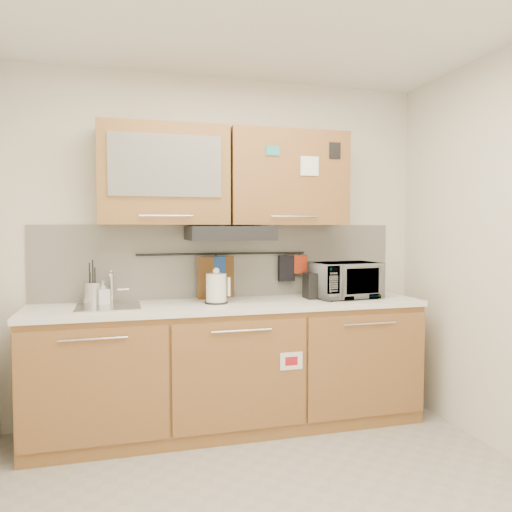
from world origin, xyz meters
TOP-DOWN VIEW (x-y plane):
  - wall_back at (0.00, 1.50)m, footprint 3.20×0.00m
  - base_cabinet at (0.00, 1.19)m, footprint 2.80×0.64m
  - countertop at (0.00, 1.19)m, footprint 2.82×0.62m
  - backsplash at (0.00, 1.49)m, footprint 2.80×0.02m
  - upper_cabinets at (-0.00, 1.32)m, footprint 1.82×0.37m
  - range_hood at (0.00, 1.25)m, footprint 0.60×0.46m
  - sink at (-0.85, 1.21)m, footprint 0.42×0.40m
  - utensil_rail at (0.00, 1.45)m, footprint 1.30×0.02m
  - utensil_crock at (-0.95, 1.34)m, footprint 0.14×0.14m
  - kettle at (-0.11, 1.18)m, footprint 0.18×0.16m
  - toaster at (0.72, 1.23)m, footprint 0.26×0.16m
  - microwave at (0.90, 1.20)m, footprint 0.53×0.39m
  - soap_bottle at (-0.88, 1.30)m, footprint 0.10×0.10m
  - cutting_board at (-0.06, 1.44)m, footprint 0.29×0.11m
  - oven_mitt at (-0.05, 1.44)m, footprint 0.13×0.03m
  - dark_pouch at (0.50, 1.44)m, footprint 0.13×0.04m
  - pot_holder at (0.62, 1.44)m, footprint 0.12×0.04m

SIDE VIEW (x-z plane):
  - base_cabinet at x=0.00m, z-range -0.03..0.85m
  - countertop at x=0.00m, z-range 0.88..0.92m
  - sink at x=-0.85m, z-range 0.79..1.05m
  - utensil_crock at x=-0.95m, z-range 0.84..1.16m
  - soap_bottle at x=-0.88m, z-range 0.92..1.09m
  - toaster at x=0.72m, z-range 0.92..1.12m
  - kettle at x=-0.11m, z-range 0.89..1.15m
  - cutting_board at x=-0.06m, z-range 0.87..1.24m
  - microwave at x=0.90m, z-range 0.92..1.19m
  - oven_mitt at x=-0.05m, z-range 1.03..1.24m
  - dark_pouch at x=0.50m, z-range 1.04..1.24m
  - pot_holder at x=0.62m, z-range 1.09..1.24m
  - backsplash at x=0.00m, z-range 0.92..1.48m
  - utensil_rail at x=0.00m, z-range 1.25..1.27m
  - wall_back at x=0.00m, z-range -0.30..2.90m
  - range_hood at x=0.00m, z-range 1.37..1.47m
  - upper_cabinets at x=0.00m, z-range 1.48..2.18m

